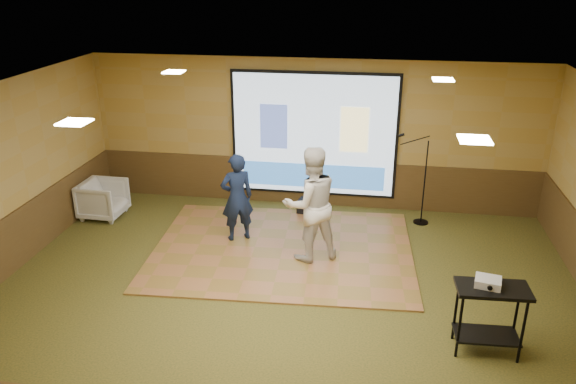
% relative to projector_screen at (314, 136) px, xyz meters
% --- Properties ---
extents(ground, '(9.00, 9.00, 0.00)m').
position_rel_projector_screen_xyz_m(ground, '(0.00, -3.44, -1.47)').
color(ground, '#2E3819').
rests_on(ground, ground).
extents(room_shell, '(9.04, 7.04, 3.02)m').
position_rel_projector_screen_xyz_m(room_shell, '(0.00, -3.44, 0.62)').
color(room_shell, '#AD8D48').
rests_on(room_shell, ground).
extents(wainscot_back, '(9.00, 0.04, 0.95)m').
position_rel_projector_screen_xyz_m(wainscot_back, '(0.00, 0.04, -1.00)').
color(wainscot_back, '#4E361A').
rests_on(wainscot_back, ground).
extents(wainscot_left, '(0.04, 7.00, 0.95)m').
position_rel_projector_screen_xyz_m(wainscot_left, '(-4.48, -3.44, -1.00)').
color(wainscot_left, '#4E361A').
rests_on(wainscot_left, ground).
extents(projector_screen, '(3.32, 0.06, 2.52)m').
position_rel_projector_screen_xyz_m(projector_screen, '(0.00, 0.00, 0.00)').
color(projector_screen, black).
rests_on(projector_screen, room_shell).
extents(downlight_nw, '(0.32, 0.32, 0.02)m').
position_rel_projector_screen_xyz_m(downlight_nw, '(-2.20, -1.64, 1.50)').
color(downlight_nw, '#F9EABB').
rests_on(downlight_nw, room_shell).
extents(downlight_ne, '(0.32, 0.32, 0.02)m').
position_rel_projector_screen_xyz_m(downlight_ne, '(2.20, -1.64, 1.50)').
color(downlight_ne, '#F9EABB').
rests_on(downlight_ne, room_shell).
extents(downlight_sw, '(0.32, 0.32, 0.02)m').
position_rel_projector_screen_xyz_m(downlight_sw, '(-2.20, -4.94, 1.50)').
color(downlight_sw, '#F9EABB').
rests_on(downlight_sw, room_shell).
extents(downlight_se, '(0.32, 0.32, 0.02)m').
position_rel_projector_screen_xyz_m(downlight_se, '(2.20, -4.94, 1.50)').
color(downlight_se, '#F9EABB').
rests_on(downlight_se, room_shell).
extents(dance_floor, '(4.63, 3.62, 0.03)m').
position_rel_projector_screen_xyz_m(dance_floor, '(-0.28, -2.09, -1.46)').
color(dance_floor, '#9C6339').
rests_on(dance_floor, ground).
extents(player_left, '(0.70, 0.62, 1.60)m').
position_rel_projector_screen_xyz_m(player_left, '(-1.14, -1.83, -0.64)').
color(player_left, '#121D3A').
rests_on(player_left, dance_floor).
extents(player_right, '(1.18, 1.09, 1.95)m').
position_rel_projector_screen_xyz_m(player_right, '(0.23, -2.32, -0.47)').
color(player_right, silver).
rests_on(player_right, dance_floor).
extents(av_table, '(0.89, 0.47, 0.94)m').
position_rel_projector_screen_xyz_m(av_table, '(2.75, -4.40, -0.82)').
color(av_table, black).
rests_on(av_table, ground).
extents(projector, '(0.36, 0.32, 0.10)m').
position_rel_projector_screen_xyz_m(projector, '(2.68, -4.37, -0.48)').
color(projector, silver).
rests_on(projector, av_table).
extents(mic_stand, '(0.70, 0.29, 1.78)m').
position_rel_projector_screen_xyz_m(mic_stand, '(2.12, -0.56, -0.98)').
color(mic_stand, black).
rests_on(mic_stand, ground).
extents(banquet_chair, '(0.83, 0.81, 0.73)m').
position_rel_projector_screen_xyz_m(banquet_chair, '(-4.00, -1.23, -1.11)').
color(banquet_chair, gray).
rests_on(banquet_chair, ground).
extents(duffel_bag, '(0.51, 0.39, 0.29)m').
position_rel_projector_screen_xyz_m(duffel_bag, '(0.00, -0.47, -1.33)').
color(duffel_bag, black).
rests_on(duffel_bag, ground).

